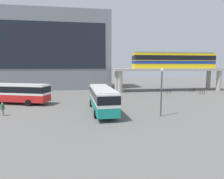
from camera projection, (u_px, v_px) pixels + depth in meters
The scene contains 12 objects.
ground_plane at pixel (99, 99), 35.77m from camera, with size 120.00×120.00×0.00m, color #605E5B.
station_building at pixel (50, 51), 51.51m from camera, with size 31.55×10.90×19.89m.
elevated_platform at pixel (168, 72), 47.43m from camera, with size 27.23×5.56×5.47m.
train at pixel (174, 60), 47.31m from camera, with size 20.52×2.96×3.84m.
bus_main at pixel (102, 97), 25.58m from camera, with size 2.99×11.11×3.22m.
bus_secondary at pixel (15, 92), 30.84m from camera, with size 11.24×6.15×3.22m.
bicycle_black at pixel (192, 90), 45.30m from camera, with size 1.79×0.12×1.04m.
bicycle_blue at pixel (168, 91), 43.44m from camera, with size 1.66×0.79×1.04m.
bicycle_orange at pixel (202, 92), 42.11m from camera, with size 1.75×0.50×1.04m.
pedestrian_at_kerb at pixel (103, 95), 34.55m from camera, with size 0.48×0.45×1.84m.
pedestrian_waiting_near_stop at pixel (3, 110), 23.53m from camera, with size 0.43×0.48×1.64m.
lamp_post at pixel (162, 88), 23.00m from camera, with size 0.36×0.36×5.76m.
Camera 1 is at (-3.18, -25.23, 6.05)m, focal length 31.03 mm.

